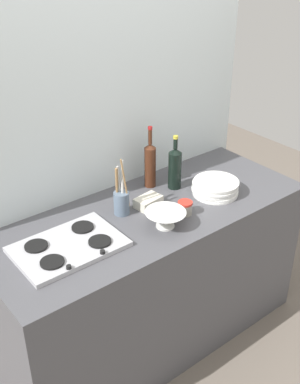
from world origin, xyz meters
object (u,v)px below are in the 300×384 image
(plate_stack, at_px, (215,187))
(condiment_jar_front, at_px, (185,208))
(stovetop_hob, at_px, (69,246))
(butter_dish, at_px, (148,202))
(wine_bottle_mid_left, at_px, (150,164))
(mixing_bowl, at_px, (165,219))
(wine_bottle_leftmost, at_px, (175,167))
(utensil_crock, at_px, (121,200))

(plate_stack, xyz_separation_m, condiment_jar_front, (-0.28, -0.06, -0.00))
(stovetop_hob, distance_m, butter_dish, 0.54)
(wine_bottle_mid_left, distance_m, mixing_bowl, 0.45)
(stovetop_hob, height_order, mixing_bowl, mixing_bowl)
(wine_bottle_mid_left, bearing_deg, stovetop_hob, -160.32)
(wine_bottle_leftmost, height_order, wine_bottle_mid_left, wine_bottle_mid_left)
(wine_bottle_leftmost, distance_m, utensil_crock, 0.41)
(stovetop_hob, relative_size, butter_dish, 3.48)
(utensil_crock, xyz_separation_m, condiment_jar_front, (0.26, -0.21, -0.04))
(stovetop_hob, distance_m, utensil_crock, 0.40)
(stovetop_hob, height_order, wine_bottle_mid_left, wine_bottle_mid_left)
(wine_bottle_leftmost, bearing_deg, mixing_bowl, -137.32)
(wine_bottle_mid_left, height_order, condiment_jar_front, wine_bottle_mid_left)
(wine_bottle_leftmost, height_order, butter_dish, wine_bottle_leftmost)
(wine_bottle_mid_left, distance_m, butter_dish, 0.26)
(mixing_bowl, relative_size, utensil_crock, 0.64)
(butter_dish, bearing_deg, plate_stack, -18.65)
(butter_dish, xyz_separation_m, condiment_jar_front, (0.10, -0.18, 0.01))
(plate_stack, height_order, condiment_jar_front, plate_stack)
(wine_bottle_leftmost, bearing_deg, plate_stack, -56.77)
(condiment_jar_front, bearing_deg, utensil_crock, 140.28)
(wine_bottle_mid_left, bearing_deg, condiment_jar_front, -97.96)
(wine_bottle_mid_left, height_order, butter_dish, wine_bottle_mid_left)
(stovetop_hob, xyz_separation_m, condiment_jar_front, (0.64, -0.11, 0.02))
(mixing_bowl, bearing_deg, butter_dish, 75.01)
(wine_bottle_leftmost, relative_size, mixing_bowl, 1.54)
(stovetop_hob, xyz_separation_m, wine_bottle_mid_left, (0.69, 0.25, 0.13))
(stovetop_hob, bearing_deg, wine_bottle_mid_left, 19.68)
(butter_dish, height_order, utensil_crock, utensil_crock)
(stovetop_hob, height_order, plate_stack, plate_stack)
(stovetop_hob, bearing_deg, wine_bottle_leftmost, 10.34)
(butter_dish, bearing_deg, wine_bottle_mid_left, 48.98)
(stovetop_hob, bearing_deg, butter_dish, 7.62)
(condiment_jar_front, bearing_deg, mixing_bowl, -170.33)
(mixing_bowl, bearing_deg, plate_stack, 10.64)
(utensil_crock, bearing_deg, plate_stack, -16.42)
(plate_stack, relative_size, wine_bottle_leftmost, 0.82)
(wine_bottle_mid_left, relative_size, mixing_bowl, 1.76)
(mixing_bowl, distance_m, condiment_jar_front, 0.16)
(stovetop_hob, bearing_deg, utensil_crock, 14.88)
(stovetop_hob, height_order, wine_bottle_leftmost, wine_bottle_leftmost)
(mixing_bowl, xyz_separation_m, condiment_jar_front, (0.16, 0.03, -0.01))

